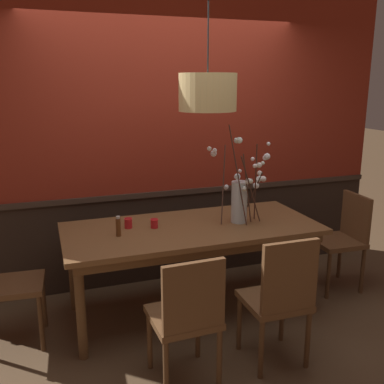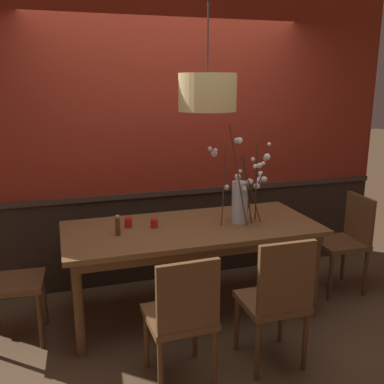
{
  "view_description": "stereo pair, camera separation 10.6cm",
  "coord_description": "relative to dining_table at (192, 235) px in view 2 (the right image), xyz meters",
  "views": [
    {
      "loc": [
        -1.13,
        -3.24,
        1.94
      ],
      "look_at": [
        0.0,
        0.0,
        1.07
      ],
      "focal_mm": 40.85,
      "sensor_mm": 36.0,
      "label": 1
    },
    {
      "loc": [
        -1.03,
        -3.28,
        1.94
      ],
      "look_at": [
        0.0,
        0.0,
        1.07
      ],
      "focal_mm": 40.85,
      "sensor_mm": 36.0,
      "label": 2
    }
  ],
  "objects": [
    {
      "name": "condiment_bottle",
      "position": [
        -0.62,
        -0.04,
        0.16
      ],
      "size": [
        0.04,
        0.04,
        0.16
      ],
      "color": "brown",
      "rests_on": "dining_table"
    },
    {
      "name": "chair_near_side_left",
      "position": [
        -0.35,
        -0.89,
        -0.18
      ],
      "size": [
        0.43,
        0.44,
        0.92
      ],
      "color": "brown",
      "rests_on": "ground"
    },
    {
      "name": "pendant_lamp",
      "position": [
        0.09,
        -0.1,
        1.16
      ],
      "size": [
        0.44,
        0.44,
        1.18
      ],
      "color": "tan"
    },
    {
      "name": "chair_head_west_end",
      "position": [
        -1.48,
        0.01,
        -0.17
      ],
      "size": [
        0.46,
        0.43,
        0.93
      ],
      "color": "brown",
      "rests_on": "ground"
    },
    {
      "name": "chair_near_side_right",
      "position": [
        0.32,
        -0.89,
        -0.17
      ],
      "size": [
        0.42,
        0.41,
        0.96
      ],
      "color": "brown",
      "rests_on": "ground"
    },
    {
      "name": "ground_plane",
      "position": [
        0.0,
        0.0,
        -0.7
      ],
      "size": [
        24.0,
        24.0,
        0.0
      ],
      "primitive_type": "plane",
      "color": "brown"
    },
    {
      "name": "vase_with_blossoms",
      "position": [
        0.42,
        -0.04,
        0.31
      ],
      "size": [
        0.5,
        0.41,
        0.83
      ],
      "color": "silver",
      "rests_on": "dining_table"
    },
    {
      "name": "chair_head_east_end",
      "position": [
        1.51,
        -0.03,
        -0.18
      ],
      "size": [
        0.44,
        0.44,
        0.92
      ],
      "color": "brown",
      "rests_on": "ground"
    },
    {
      "name": "dining_table",
      "position": [
        0.0,
        0.0,
        0.0
      ],
      "size": [
        2.1,
        0.92,
        0.78
      ],
      "color": "brown",
      "rests_on": "ground"
    },
    {
      "name": "back_wall",
      "position": [
        0.0,
        0.76,
        0.74
      ],
      "size": [
        4.55,
        0.14,
        2.9
      ],
      "color": "#2D2119",
      "rests_on": "ground"
    },
    {
      "name": "candle_holder_nearer_edge",
      "position": [
        -0.31,
        0.06,
        0.12
      ],
      "size": [
        0.07,
        0.07,
        0.08
      ],
      "color": "red",
      "rests_on": "dining_table"
    },
    {
      "name": "candle_holder_nearer_center",
      "position": [
        -0.51,
        0.12,
        0.12
      ],
      "size": [
        0.07,
        0.07,
        0.08
      ],
      "color": "red",
      "rests_on": "dining_table"
    }
  ]
}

